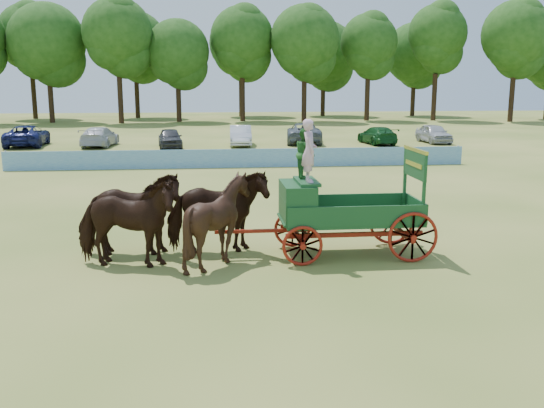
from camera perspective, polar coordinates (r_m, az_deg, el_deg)
The scene contains 9 objects.
ground at distance 17.04m, azimuth 3.94°, elevation -4.96°, with size 160.00×160.00×0.00m, color tan.
horse_lead_left at distance 16.21m, azimuth -13.60°, elevation -1.77°, with size 1.29×2.82×2.38m, color black.
horse_lead_right at distance 17.28m, azimuth -13.14°, elevation -0.93°, with size 1.29×2.82×2.38m, color black.
horse_wheel_left at distance 16.07m, azimuth -5.08°, elevation -1.59°, with size 1.93×2.17×2.39m, color black.
horse_wheel_right at distance 17.15m, azimuth -5.16°, elevation -0.77°, with size 1.29×2.82×2.38m, color black.
farm_dray at distance 16.84m, azimuth 5.01°, elevation 0.44°, with size 6.00×2.00×3.84m.
sponsor_banner at distance 34.41m, azimuth -2.94°, elevation 4.32°, with size 26.00×0.08×1.05m, color #1F6BAB.
parked_cars at distance 46.76m, azimuth -10.14°, elevation 6.35°, with size 43.01×7.46×1.64m.
treeline at distance 76.86m, azimuth -6.69°, elevation 14.90°, with size 92.22×23.16×15.67m.
Camera 1 is at (-2.91, -16.09, 4.83)m, focal length 40.00 mm.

